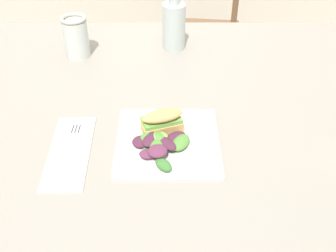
% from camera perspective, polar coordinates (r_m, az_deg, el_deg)
% --- Properties ---
extents(dining_table, '(1.31, 1.01, 0.74)m').
position_cam_1_polar(dining_table, '(1.14, -2.24, -0.89)').
color(dining_table, gray).
rests_on(dining_table, ground).
extents(chair_wooden_far, '(0.44, 0.44, 0.87)m').
position_cam_1_polar(chair_wooden_far, '(2.14, 4.91, 13.47)').
color(chair_wooden_far, brown).
rests_on(chair_wooden_far, ground).
extents(plate_lunch, '(0.24, 0.24, 0.01)m').
position_cam_1_polar(plate_lunch, '(0.93, -0.00, -2.26)').
color(plate_lunch, white).
rests_on(plate_lunch, dining_table).
extents(sandwich_half_front, '(0.11, 0.08, 0.06)m').
position_cam_1_polar(sandwich_half_front, '(0.94, -0.81, 0.76)').
color(sandwich_half_front, tan).
rests_on(sandwich_half_front, plate_lunch).
extents(salad_mixed_greens, '(0.14, 0.15, 0.03)m').
position_cam_1_polar(salad_mixed_greens, '(0.89, -1.24, -2.62)').
color(salad_mixed_greens, '#3D7033').
rests_on(salad_mixed_greens, plate_lunch).
extents(napkin_folded, '(0.10, 0.25, 0.00)m').
position_cam_1_polar(napkin_folded, '(0.94, -13.97, -3.60)').
color(napkin_folded, silver).
rests_on(napkin_folded, dining_table).
extents(fork_on_napkin, '(0.03, 0.19, 0.00)m').
position_cam_1_polar(fork_on_napkin, '(0.95, -13.79, -2.73)').
color(fork_on_napkin, silver).
rests_on(fork_on_napkin, napkin_folded).
extents(bottle_cold_brew, '(0.07, 0.07, 0.21)m').
position_cam_1_polar(bottle_cold_brew, '(1.31, 0.91, 14.11)').
color(bottle_cold_brew, '#472819').
rests_on(bottle_cold_brew, dining_table).
extents(mason_jar_iced_tea, '(0.08, 0.08, 0.13)m').
position_cam_1_polar(mason_jar_iced_tea, '(1.29, -13.07, 12.23)').
color(mason_jar_iced_tea, '#C67528').
rests_on(mason_jar_iced_tea, dining_table).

